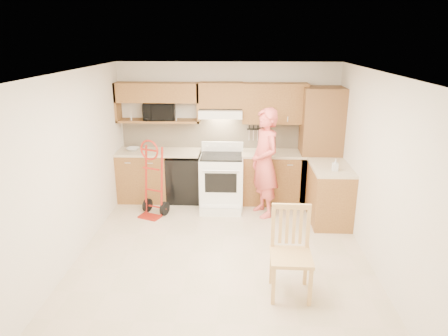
# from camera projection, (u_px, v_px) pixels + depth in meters

# --- Properties ---
(floor) EXTENTS (4.00, 4.50, 0.02)m
(floor) POSITION_uv_depth(u_px,v_px,m) (223.00, 253.00, 5.74)
(floor) COLOR #C3B393
(floor) RESTS_ON ground
(ceiling) EXTENTS (4.00, 4.50, 0.02)m
(ceiling) POSITION_uv_depth(u_px,v_px,m) (222.00, 71.00, 4.96)
(ceiling) COLOR white
(ceiling) RESTS_ON ground
(wall_back) EXTENTS (4.00, 0.02, 2.50)m
(wall_back) POSITION_uv_depth(u_px,v_px,m) (228.00, 131.00, 7.50)
(wall_back) COLOR silver
(wall_back) RESTS_ON ground
(wall_front) EXTENTS (4.00, 0.02, 2.50)m
(wall_front) POSITION_uv_depth(u_px,v_px,m) (209.00, 257.00, 3.20)
(wall_front) COLOR silver
(wall_front) RESTS_ON ground
(wall_left) EXTENTS (0.02, 4.50, 2.50)m
(wall_left) POSITION_uv_depth(u_px,v_px,m) (73.00, 167.00, 5.43)
(wall_left) COLOR silver
(wall_left) RESTS_ON ground
(wall_right) EXTENTS (0.02, 4.50, 2.50)m
(wall_right) POSITION_uv_depth(u_px,v_px,m) (376.00, 171.00, 5.27)
(wall_right) COLOR silver
(wall_right) RESTS_ON ground
(backsplash) EXTENTS (3.92, 0.03, 0.55)m
(backsplash) POSITION_uv_depth(u_px,v_px,m) (228.00, 134.00, 7.49)
(backsplash) COLOR #C9B595
(backsplash) RESTS_ON wall_back
(lower_cab_left) EXTENTS (0.90, 0.60, 0.90)m
(lower_cab_left) POSITION_uv_depth(u_px,v_px,m) (144.00, 176.00, 7.51)
(lower_cab_left) COLOR olive
(lower_cab_left) RESTS_ON ground
(dishwasher) EXTENTS (0.60, 0.60, 0.85)m
(dishwasher) POSITION_uv_depth(u_px,v_px,m) (184.00, 178.00, 7.49)
(dishwasher) COLOR black
(dishwasher) RESTS_ON ground
(lower_cab_right) EXTENTS (1.14, 0.60, 0.90)m
(lower_cab_right) POSITION_uv_depth(u_px,v_px,m) (272.00, 178.00, 7.42)
(lower_cab_right) COLOR olive
(lower_cab_right) RESTS_ON ground
(countertop_left) EXTENTS (1.50, 0.63, 0.04)m
(countertop_left) POSITION_uv_depth(u_px,v_px,m) (159.00, 152.00, 7.36)
(countertop_left) COLOR beige
(countertop_left) RESTS_ON lower_cab_left
(countertop_right) EXTENTS (1.14, 0.63, 0.04)m
(countertop_right) POSITION_uv_depth(u_px,v_px,m) (273.00, 153.00, 7.27)
(countertop_right) COLOR beige
(countertop_right) RESTS_ON lower_cab_right
(cab_return_right) EXTENTS (0.60, 1.00, 0.90)m
(cab_return_right) POSITION_uv_depth(u_px,v_px,m) (329.00, 195.00, 6.62)
(cab_return_right) COLOR olive
(cab_return_right) RESTS_ON ground
(countertop_return) EXTENTS (0.63, 1.00, 0.04)m
(countertop_return) POSITION_uv_depth(u_px,v_px,m) (332.00, 168.00, 6.48)
(countertop_return) COLOR beige
(countertop_return) RESTS_ON cab_return_right
(pantry_tall) EXTENTS (0.70, 0.60, 2.10)m
(pantry_tall) POSITION_uv_depth(u_px,v_px,m) (320.00, 147.00, 7.20)
(pantry_tall) COLOR brown
(pantry_tall) RESTS_ON ground
(upper_cab_left) EXTENTS (1.50, 0.33, 0.34)m
(upper_cab_left) POSITION_uv_depth(u_px,v_px,m) (157.00, 92.00, 7.16)
(upper_cab_left) COLOR olive
(upper_cab_left) RESTS_ON wall_back
(upper_shelf_mw) EXTENTS (1.50, 0.33, 0.04)m
(upper_shelf_mw) POSITION_uv_depth(u_px,v_px,m) (159.00, 121.00, 7.32)
(upper_shelf_mw) COLOR olive
(upper_shelf_mw) RESTS_ON wall_back
(upper_cab_center) EXTENTS (0.76, 0.33, 0.44)m
(upper_cab_center) POSITION_uv_depth(u_px,v_px,m) (221.00, 95.00, 7.12)
(upper_cab_center) COLOR olive
(upper_cab_center) RESTS_ON wall_back
(upper_cab_right) EXTENTS (1.14, 0.33, 0.70)m
(upper_cab_right) POSITION_uv_depth(u_px,v_px,m) (275.00, 103.00, 7.13)
(upper_cab_right) COLOR olive
(upper_cab_right) RESTS_ON wall_back
(range_hood) EXTENTS (0.76, 0.46, 0.14)m
(range_hood) POSITION_uv_depth(u_px,v_px,m) (221.00, 113.00, 7.16)
(range_hood) COLOR white
(range_hood) RESTS_ON wall_back
(knife_strip) EXTENTS (0.40, 0.05, 0.29)m
(knife_strip) POSITION_uv_depth(u_px,v_px,m) (258.00, 133.00, 7.43)
(knife_strip) COLOR black
(knife_strip) RESTS_ON backsplash
(microwave) EXTENTS (0.59, 0.42, 0.31)m
(microwave) POSITION_uv_depth(u_px,v_px,m) (159.00, 111.00, 7.26)
(microwave) COLOR black
(microwave) RESTS_ON upper_shelf_mw
(range) EXTENTS (0.75, 0.99, 1.11)m
(range) POSITION_uv_depth(u_px,v_px,m) (221.00, 177.00, 7.13)
(range) COLOR white
(range) RESTS_ON ground
(person) EXTENTS (0.66, 0.79, 1.84)m
(person) POSITION_uv_depth(u_px,v_px,m) (265.00, 163.00, 6.71)
(person) COLOR #DD5853
(person) RESTS_ON ground
(hand_truck) EXTENTS (0.60, 0.58, 1.20)m
(hand_truck) POSITION_uv_depth(u_px,v_px,m) (151.00, 182.00, 6.75)
(hand_truck) COLOR #A62114
(hand_truck) RESTS_ON ground
(dining_chair) EXTENTS (0.49, 0.53, 1.06)m
(dining_chair) POSITION_uv_depth(u_px,v_px,m) (291.00, 254.00, 4.66)
(dining_chair) COLOR #E5B267
(dining_chair) RESTS_ON ground
(soap_bottle) EXTENTS (0.09, 0.09, 0.19)m
(soap_bottle) POSITION_uv_depth(u_px,v_px,m) (335.00, 165.00, 6.23)
(soap_bottle) COLOR white
(soap_bottle) RESTS_ON countertop_return
(bowl) EXTENTS (0.25, 0.25, 0.06)m
(bowl) POSITION_uv_depth(u_px,v_px,m) (133.00, 149.00, 7.36)
(bowl) COLOR white
(bowl) RESTS_ON countertop_left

